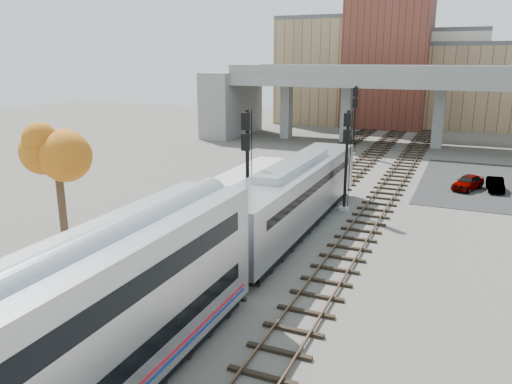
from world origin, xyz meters
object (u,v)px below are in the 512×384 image
Objects in this scene: signal_mast_far at (354,120)px; tree at (55,144)px; locomotive at (293,194)px; car_a at (468,182)px; signal_mast_mid at (346,163)px; car_b at (495,184)px; signal_mast_near at (247,174)px.

signal_mast_far is 0.96× the size of tree.
signal_mast_far reaches higher than locomotive.
tree is 31.02m from car_a.
locomotive is 5.54m from signal_mast_mid.
locomotive is 5.88× the size of car_b.
signal_mast_mid is 21.38m from signal_mast_far.
signal_mast_far is (-2.10, 26.02, 1.51)m from locomotive.
locomotive reaches higher than car_a.
signal_mast_far reaches higher than signal_mast_mid.
car_b is (2.03, 0.37, -0.07)m from car_a.
signal_mast_far is at bearing 90.00° from signal_mast_near.
car_a is 1.10× the size of car_b.
signal_mast_mid is 12.74m from car_a.
signal_mast_near is 1.08× the size of signal_mast_mid.
car_b is (13.95, 17.33, -3.26)m from signal_mast_near.
car_a is (20.97, 22.27, -5.16)m from tree.
locomotive is 5.34× the size of car_a.
signal_mast_mid is 14.35m from car_b.
signal_mast_near is at bearing -101.89° from car_a.
car_b is (13.95, -10.94, -3.22)m from signal_mast_far.
car_a is at bearing 51.03° from signal_mast_mid.
signal_mast_mid is (4.10, 7.29, -0.39)m from signal_mast_near.
signal_mast_near is 2.33× the size of car_b.
locomotive is 17.75m from car_a.
signal_mast_near reaches higher than locomotive.
car_b is at bearing 51.18° from signal_mast_near.
locomotive is at bearing -85.39° from signal_mast_far.
signal_mast_near is 20.97m from car_a.
signal_mast_near is 8.38m from signal_mast_mid.
signal_mast_near is at bearing -132.90° from locomotive.
car_b is at bearing 44.55° from tree.
locomotive is 2.43× the size of tree.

